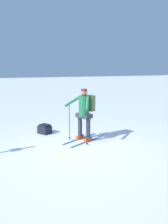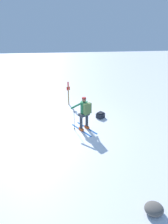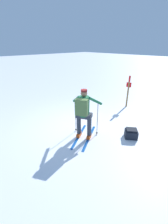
% 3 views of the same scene
% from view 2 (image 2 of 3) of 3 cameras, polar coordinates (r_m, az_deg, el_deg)
% --- Properties ---
extents(ground_plane, '(80.00, 80.00, 0.00)m').
position_cam_2_polar(ground_plane, '(9.55, -4.87, -4.92)').
color(ground_plane, white).
extents(skier, '(1.28, 1.65, 1.78)m').
position_cam_2_polar(skier, '(8.81, 0.14, 0.22)').
color(skier, '#144C9E').
rests_on(skier, ground_plane).
extents(dropped_backpack, '(0.57, 0.56, 0.35)m').
position_cam_2_polar(dropped_backpack, '(10.50, 5.39, -1.06)').
color(dropped_backpack, black).
rests_on(dropped_backpack, ground_plane).
extents(trail_marker, '(0.24, 0.10, 1.65)m').
position_cam_2_polar(trail_marker, '(12.21, -5.14, 6.73)').
color(trail_marker, olive).
rests_on(trail_marker, ground_plane).
extents(rock_boulder, '(0.55, 0.46, 0.30)m').
position_cam_2_polar(rock_boulder, '(5.95, 21.88, -27.26)').
color(rock_boulder, '#5B5651').
rests_on(rock_boulder, ground_plane).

